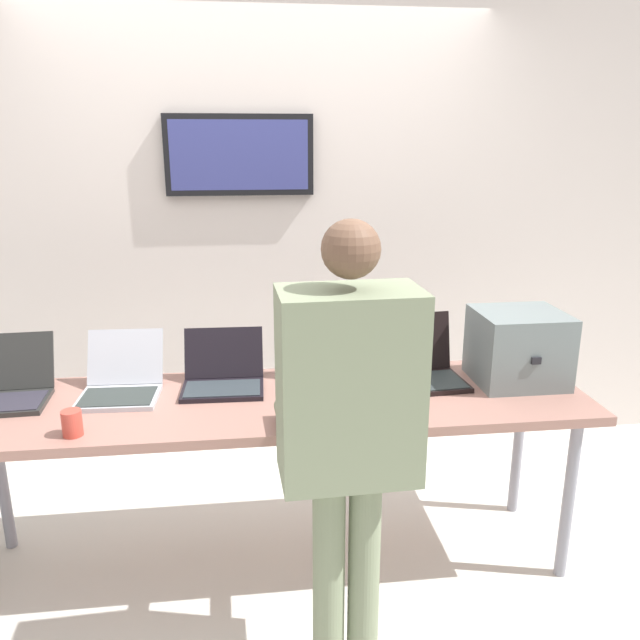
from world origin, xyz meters
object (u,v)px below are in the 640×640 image
(workbench, at_px, (273,411))
(equipment_box, at_px, (518,347))
(laptop_station_3, at_px, (324,370))
(person, at_px, (348,419))
(coffee_mug, at_px, (72,423))
(laptop_station_4, at_px, (419,367))
(laptop_station_2, at_px, (223,375))
(laptop_station_1, at_px, (121,382))
(laptop_station_0, at_px, (10,387))

(workbench, xyz_separation_m, equipment_box, (1.09, 0.06, 0.22))
(equipment_box, relative_size, laptop_station_3, 0.99)
(person, height_order, coffee_mug, person)
(laptop_station_4, bearing_deg, laptop_station_2, 178.45)
(laptop_station_4, distance_m, person, 0.88)
(workbench, relative_size, coffee_mug, 27.42)
(workbench, xyz_separation_m, laptop_station_3, (0.23, 0.14, 0.12))
(equipment_box, relative_size, laptop_station_1, 1.02)
(laptop_station_2, bearing_deg, laptop_station_0, -177.90)
(equipment_box, height_order, coffee_mug, equipment_box)
(laptop_station_0, relative_size, laptop_station_1, 0.96)
(laptop_station_3, distance_m, laptop_station_4, 0.43)
(laptop_station_3, height_order, coffee_mug, laptop_station_3)
(equipment_box, distance_m, laptop_station_0, 2.17)
(laptop_station_3, height_order, person, person)
(laptop_station_3, bearing_deg, laptop_station_2, 178.45)
(laptop_station_1, distance_m, person, 1.13)
(workbench, xyz_separation_m, coffee_mug, (-0.74, -0.25, 0.10))
(laptop_station_2, distance_m, laptop_station_4, 0.87)
(person, bearing_deg, laptop_station_4, 58.96)
(laptop_station_0, bearing_deg, coffee_mug, -47.75)
(laptop_station_4, bearing_deg, person, -121.04)
(workbench, distance_m, person, 0.70)
(laptop_station_2, distance_m, person, 0.89)
(person, bearing_deg, laptop_station_2, 118.50)
(laptop_station_4, bearing_deg, coffee_mug, -164.96)
(coffee_mug, bearing_deg, laptop_station_4, 15.04)
(workbench, distance_m, laptop_station_0, 1.09)
(workbench, distance_m, laptop_station_1, 0.65)
(laptop_station_0, height_order, laptop_station_1, laptop_station_0)
(laptop_station_2, xyz_separation_m, coffee_mug, (-0.54, -0.40, -0.01))
(workbench, height_order, laptop_station_2, laptop_station_2)
(workbench, distance_m, laptop_station_3, 0.30)
(laptop_station_0, xyz_separation_m, laptop_station_4, (1.74, 0.01, 0.01))
(laptop_station_0, bearing_deg, equipment_box, -1.52)
(person, relative_size, coffee_mug, 16.68)
(laptop_station_0, height_order, laptop_station_2, laptop_station_0)
(laptop_station_0, relative_size, person, 0.22)
(laptop_station_2, relative_size, laptop_station_3, 0.94)
(person, bearing_deg, coffee_mug, 158.77)
(laptop_station_1, xyz_separation_m, laptop_station_4, (1.29, 0.00, 0.01))
(laptop_station_1, bearing_deg, laptop_station_4, 0.20)
(equipment_box, bearing_deg, laptop_station_0, 178.48)
(laptop_station_3, bearing_deg, laptop_station_4, -1.55)
(equipment_box, bearing_deg, laptop_station_2, 176.05)
(equipment_box, bearing_deg, laptop_station_3, 174.81)
(laptop_station_1, xyz_separation_m, coffee_mug, (-0.11, -0.37, -0.01))
(laptop_station_0, distance_m, laptop_station_1, 0.44)
(laptop_station_3, bearing_deg, laptop_station_1, -178.93)
(laptop_station_1, height_order, laptop_station_4, laptop_station_4)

